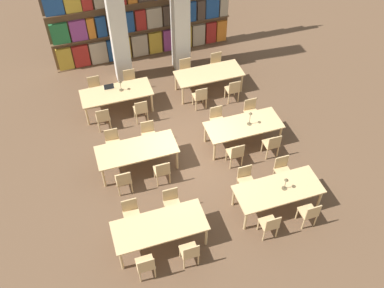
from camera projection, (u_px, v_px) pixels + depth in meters
ground_plane at (189, 154)px, 13.03m from camera, size 40.00×40.00×0.00m
pillar_left at (114, 2)px, 13.46m from camera, size 0.55×0.55×6.00m
reading_table_0 at (160, 227)px, 10.41m from camera, size 2.30×0.97×0.77m
chair_0 at (146, 265)px, 9.93m from camera, size 0.42×0.40×0.89m
chair_1 at (131, 213)px, 10.94m from camera, size 0.42×0.40×0.89m
chair_2 at (190, 252)px, 10.17m from camera, size 0.42×0.40×0.89m
chair_3 at (172, 202)px, 11.18m from camera, size 0.42×0.40×0.89m
reading_table_1 at (278, 191)px, 11.18m from camera, size 2.30×0.97×0.77m
chair_4 at (270, 224)px, 10.70m from camera, size 0.42×0.40×0.89m
chair_5 at (246, 179)px, 11.71m from camera, size 0.42×0.40×0.89m
chair_6 at (309, 213)px, 10.94m from camera, size 0.42×0.40×0.89m
chair_7 at (282, 169)px, 11.95m from camera, size 0.42×0.40×0.89m
desk_lamp_0 at (286, 182)px, 10.94m from camera, size 0.14×0.14×0.41m
reading_table_2 at (137, 151)px, 12.16m from camera, size 2.30×0.97×0.77m
chair_8 at (124, 180)px, 11.68m from camera, size 0.42×0.40×0.89m
chair_9 at (113, 142)px, 12.69m from camera, size 0.42×0.40×0.89m
chair_10 at (162, 171)px, 11.92m from camera, size 0.42×0.40×0.89m
chair_11 at (149, 134)px, 12.93m from camera, size 0.42×0.40×0.89m
reading_table_3 at (244, 126)px, 12.85m from camera, size 2.30×0.97×0.77m
chair_12 at (236, 153)px, 12.38m from camera, size 0.42×0.40×0.89m
chair_13 at (217, 119)px, 13.39m from camera, size 0.42×0.40×0.89m
chair_14 at (272, 144)px, 12.63m from camera, size 0.42×0.40×0.89m
chair_15 at (251, 111)px, 13.64m from camera, size 0.42×0.40×0.89m
desk_lamp_1 at (250, 116)px, 12.58m from camera, size 0.14×0.14×0.49m
reading_table_4 at (116, 94)px, 13.92m from camera, size 2.30×0.97×0.77m
chair_16 at (103, 118)px, 13.43m from camera, size 0.42×0.40×0.89m
chair_17 at (95, 88)px, 14.44m from camera, size 0.42×0.40×0.89m
chair_18 at (141, 110)px, 13.69m from camera, size 0.42×0.40×0.89m
chair_19 at (130, 81)px, 14.70m from camera, size 0.42×0.40×0.89m
desk_lamp_2 at (120, 84)px, 13.74m from camera, size 0.14×0.14×0.39m
laptop at (109, 87)px, 13.99m from camera, size 0.32×0.22×0.21m
reading_table_5 at (209, 75)px, 14.62m from camera, size 2.30×0.97×0.77m
chair_20 at (200, 97)px, 14.14m from camera, size 0.42×0.40×0.89m
chair_21 at (186, 70)px, 15.15m from camera, size 0.42×0.40×0.89m
chair_22 at (233, 90)px, 14.39m from camera, size 0.42×0.40×0.89m
chair_23 at (217, 64)px, 15.40m from camera, size 0.42×0.40×0.89m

